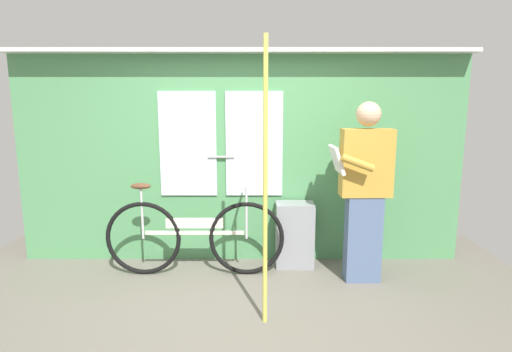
{
  "coord_description": "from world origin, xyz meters",
  "views": [
    {
      "loc": [
        0.17,
        -3.22,
        1.74
      ],
      "look_at": [
        0.19,
        0.52,
        1.07
      ],
      "focal_mm": 29.6,
      "sensor_mm": 36.0,
      "label": 1
    }
  ],
  "objects_px": {
    "bicycle_near_door": "(192,236)",
    "trash_bin_by_wall": "(293,234)",
    "handrail_pole": "(264,186)",
    "passenger_reading_newspaper": "(362,189)"
  },
  "relations": [
    {
      "from": "bicycle_near_door",
      "to": "handrail_pole",
      "type": "distance_m",
      "value": 1.36
    },
    {
      "from": "bicycle_near_door",
      "to": "handrail_pole",
      "type": "relative_size",
      "value": 0.81
    },
    {
      "from": "bicycle_near_door",
      "to": "trash_bin_by_wall",
      "type": "height_order",
      "value": "bicycle_near_door"
    },
    {
      "from": "passenger_reading_newspaper",
      "to": "handrail_pole",
      "type": "height_order",
      "value": "handrail_pole"
    },
    {
      "from": "bicycle_near_door",
      "to": "handrail_pole",
      "type": "height_order",
      "value": "handrail_pole"
    },
    {
      "from": "handrail_pole",
      "to": "trash_bin_by_wall",
      "type": "bearing_deg",
      "value": 73.81
    },
    {
      "from": "trash_bin_by_wall",
      "to": "handrail_pole",
      "type": "height_order",
      "value": "handrail_pole"
    },
    {
      "from": "bicycle_near_door",
      "to": "handrail_pole",
      "type": "xyz_separation_m",
      "value": [
        0.69,
        -0.93,
        0.7
      ]
    },
    {
      "from": "passenger_reading_newspaper",
      "to": "handrail_pole",
      "type": "relative_size",
      "value": 0.78
    },
    {
      "from": "trash_bin_by_wall",
      "to": "handrail_pole",
      "type": "distance_m",
      "value": 1.43
    }
  ]
}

